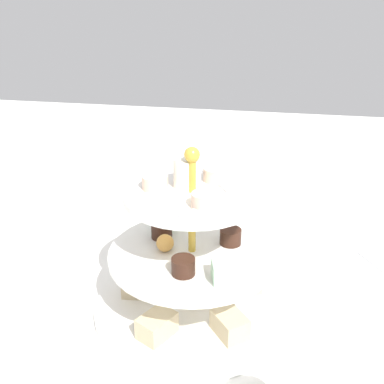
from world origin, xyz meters
TOP-DOWN VIEW (x-y plane):
  - ground_plane at (0.00, 0.00)m, footprint 2.40×2.40m
  - tiered_serving_stand at (0.00, 0.00)m, footprint 0.28×0.28m
  - water_glass_tall_right at (0.27, 0.08)m, footprint 0.07×0.07m
  - butter_knife_right at (0.06, 0.33)m, footprint 0.17×0.04m

SIDE VIEW (x-z plane):
  - ground_plane at x=0.00m, z-range 0.00..0.00m
  - butter_knife_right at x=0.06m, z-range 0.00..0.00m
  - water_glass_tall_right at x=0.27m, z-range 0.00..0.11m
  - tiered_serving_stand at x=0.00m, z-range -0.05..0.20m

